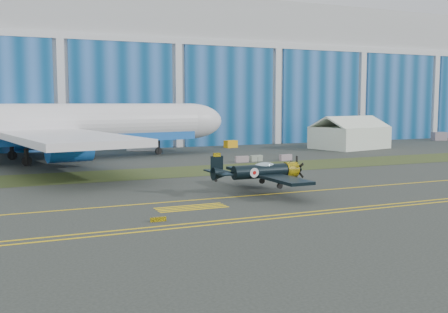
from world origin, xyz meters
name	(u,v)px	position (x,y,z in m)	size (l,w,h in m)	color
ground	(319,181)	(0.00, 0.00, 0.00)	(260.00, 260.00, 0.00)	#343834
grass_median	(261,167)	(0.00, 14.00, 0.02)	(260.00, 10.00, 0.02)	#475128
hangar	(148,76)	(0.00, 71.79, 14.96)	(220.00, 45.70, 30.00)	silver
taxiway_centreline	(347,188)	(0.00, -5.00, 0.01)	(200.00, 0.20, 0.02)	yellow
edge_line_near	(414,205)	(0.00, -14.50, 0.01)	(80.00, 0.20, 0.02)	yellow
edge_line_far	(406,203)	(0.00, -13.50, 0.01)	(80.00, 0.20, 0.02)	yellow
hold_short_ladder	(192,208)	(-18.00, -8.10, 0.01)	(6.00, 2.40, 0.02)	yellow
guard_board_left	(158,219)	(-22.00, -12.00, 0.17)	(1.20, 0.15, 0.35)	yellow
warbird	(261,171)	(-9.27, -3.71, 2.07)	(11.31, 13.52, 3.93)	black
jetliner	(39,79)	(-26.86, 33.25, 12.17)	(79.02, 70.42, 24.34)	white
tent	(350,132)	(28.99, 33.48, 3.11)	(15.30, 12.67, 6.21)	white
shipping_container	(143,144)	(-8.34, 44.83, 1.25)	(5.75, 2.30, 2.49)	silver
tug	(231,144)	(8.82, 44.02, 0.70)	(2.40, 1.50, 1.40)	#FFAF14
gse_box	(439,136)	(61.20, 42.77, 0.96)	(3.19, 1.70, 1.91)	gray
barrier_a	(242,159)	(0.15, 20.47, 0.45)	(2.00, 0.60, 0.90)	#9F8C92
barrier_b	(256,158)	(2.64, 20.78, 0.45)	(2.00, 0.60, 0.90)	gray
barrier_c	(286,157)	(7.24, 19.98, 0.45)	(2.00, 0.60, 0.90)	#9F8794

